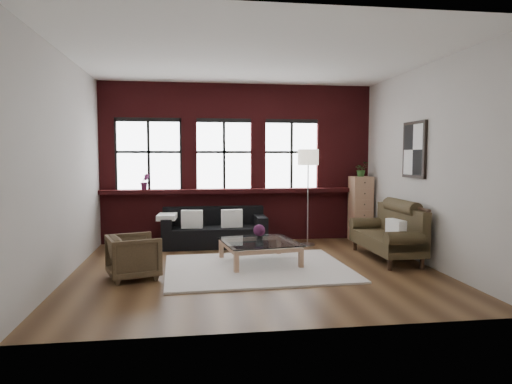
{
  "coord_description": "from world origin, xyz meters",
  "views": [
    {
      "loc": [
        -0.95,
        -6.87,
        1.75
      ],
      "look_at": [
        0.1,
        0.6,
        1.15
      ],
      "focal_mm": 32.0,
      "sensor_mm": 36.0,
      "label": 1
    }
  ],
  "objects": [
    {
      "name": "wall_right",
      "position": [
        2.75,
        0.0,
        1.6
      ],
      "size": [
        0.0,
        5.0,
        5.0
      ],
      "primitive_type": "plane",
      "rotation": [
        1.57,
        0.0,
        -1.57
      ],
      "color": "#B5B1A9",
      "rests_on": "ground"
    },
    {
      "name": "drawer_chest",
      "position": [
        2.49,
        2.09,
        0.66
      ],
      "size": [
        0.41,
        0.41,
        1.32
      ],
      "primitive_type": "cube",
      "color": "#A87B5B",
      "rests_on": "floor"
    },
    {
      "name": "sill_ledge",
      "position": [
        0.0,
        2.35,
        1.04
      ],
      "size": [
        5.5,
        0.3,
        0.08
      ],
      "primitive_type": "cube",
      "color": "#4D1214",
      "rests_on": "brick_backwall"
    },
    {
      "name": "wall_left",
      "position": [
        -2.75,
        0.0,
        1.6
      ],
      "size": [
        0.0,
        5.0,
        5.0
      ],
      "primitive_type": "plane",
      "rotation": [
        1.57,
        0.0,
        1.57
      ],
      "color": "#B5B1A9",
      "rests_on": "ground"
    },
    {
      "name": "wall_back",
      "position": [
        0.0,
        2.5,
        1.6
      ],
      "size": [
        5.5,
        0.0,
        5.5
      ],
      "primitive_type": "plane",
      "rotation": [
        1.57,
        0.0,
        0.0
      ],
      "color": "#B5B1A9",
      "rests_on": "ground"
    },
    {
      "name": "flowers",
      "position": [
        0.12,
        0.34,
        0.55
      ],
      "size": [
        0.19,
        0.19,
        0.19
      ],
      "primitive_type": "sphere",
      "color": "#4A193C",
      "rests_on": "vase"
    },
    {
      "name": "pillow_settee",
      "position": [
        2.22,
        -0.14,
        0.58
      ],
      "size": [
        0.2,
        0.4,
        0.34
      ],
      "primitive_type": "cube",
      "rotation": [
        0.0,
        0.0,
        0.15
      ],
      "color": "white",
      "rests_on": "vintage_settee"
    },
    {
      "name": "armchair",
      "position": [
        -1.79,
        -0.28,
        0.32
      ],
      "size": [
        0.87,
        0.86,
        0.63
      ],
      "primitive_type": "imported",
      "rotation": [
        0.0,
        0.0,
        1.89
      ],
      "color": "#3F311F",
      "rests_on": "floor"
    },
    {
      "name": "sill_plant",
      "position": [
        -1.87,
        2.32,
        1.24
      ],
      "size": [
        0.21,
        0.19,
        0.32
      ],
      "primitive_type": "imported",
      "rotation": [
        0.0,
        0.0,
        0.32
      ],
      "color": "#4A193C",
      "rests_on": "sill_ledge"
    },
    {
      "name": "vase",
      "position": [
        0.12,
        0.34,
        0.44
      ],
      "size": [
        0.14,
        0.14,
        0.14
      ],
      "primitive_type": "imported",
      "rotation": [
        0.0,
        0.0,
        -0.05
      ],
      "color": "#B2B2B2",
      "rests_on": "coffee_table"
    },
    {
      "name": "floor_lamp",
      "position": [
        1.28,
        1.74,
        1.01
      ],
      "size": [
        0.4,
        0.4,
        2.02
      ],
      "primitive_type": null,
      "color": "#A5A5A8",
      "rests_on": "floor"
    },
    {
      "name": "floor",
      "position": [
        0.0,
        0.0,
        0.0
      ],
      "size": [
        5.5,
        5.5,
        0.0
      ],
      "primitive_type": "plane",
      "color": "#442C19",
      "rests_on": "ground"
    },
    {
      "name": "window_left",
      "position": [
        -1.8,
        2.45,
        1.75
      ],
      "size": [
        1.38,
        0.1,
        1.5
      ],
      "primitive_type": null,
      "color": "black",
      "rests_on": "brick_backwall"
    },
    {
      "name": "wall_poster",
      "position": [
        2.72,
        0.3,
        1.85
      ],
      "size": [
        0.05,
        0.74,
        0.94
      ],
      "primitive_type": null,
      "color": "black",
      "rests_on": "wall_right"
    },
    {
      "name": "pillow_a",
      "position": [
        -0.96,
        1.8,
        0.55
      ],
      "size": [
        0.41,
        0.19,
        0.34
      ],
      "primitive_type": "cube",
      "rotation": [
        0.0,
        0.0,
        -0.12
      ],
      "color": "white",
      "rests_on": "dark_sofa"
    },
    {
      "name": "pillow_b",
      "position": [
        -0.2,
        1.8,
        0.55
      ],
      "size": [
        0.41,
        0.16,
        0.34
      ],
      "primitive_type": "cube",
      "rotation": [
        0.0,
        0.0,
        0.06
      ],
      "color": "white",
      "rests_on": "dark_sofa"
    },
    {
      "name": "dark_sofa",
      "position": [
        -0.53,
        1.9,
        0.36
      ],
      "size": [
        1.99,
        0.81,
        0.72
      ],
      "primitive_type": null,
      "color": "black",
      "rests_on": "floor"
    },
    {
      "name": "coffee_table",
      "position": [
        0.12,
        0.34,
        0.18
      ],
      "size": [
        1.31,
        1.31,
        0.39
      ],
      "primitive_type": null,
      "rotation": [
        0.0,
        0.0,
        0.15
      ],
      "color": "#A87B5B",
      "rests_on": "shag_rug"
    },
    {
      "name": "ceiling",
      "position": [
        0.0,
        0.0,
        3.2
      ],
      "size": [
        5.5,
        5.5,
        0.0
      ],
      "primitive_type": "plane",
      "rotation": [
        3.14,
        0.0,
        0.0
      ],
      "color": "white",
      "rests_on": "ground"
    },
    {
      "name": "window_right",
      "position": [
        1.1,
        2.45,
        1.75
      ],
      "size": [
        1.38,
        0.1,
        1.5
      ],
      "primitive_type": null,
      "color": "black",
      "rests_on": "brick_backwall"
    },
    {
      "name": "window_mid",
      "position": [
        -0.3,
        2.45,
        1.75
      ],
      "size": [
        1.38,
        0.1,
        1.5
      ],
      "primitive_type": null,
      "color": "black",
      "rests_on": "brick_backwall"
    },
    {
      "name": "potted_plant_top",
      "position": [
        2.49,
        2.09,
        1.48
      ],
      "size": [
        0.33,
        0.3,
        0.3
      ],
      "primitive_type": "imported",
      "rotation": [
        0.0,
        0.0,
        0.29
      ],
      "color": "#2D5923",
      "rests_on": "drawer_chest"
    },
    {
      "name": "wall_front",
      "position": [
        0.0,
        -2.5,
        1.6
      ],
      "size": [
        5.5,
        0.0,
        5.5
      ],
      "primitive_type": "plane",
      "rotation": [
        -1.57,
        0.0,
        0.0
      ],
      "color": "#B5B1A9",
      "rests_on": "ground"
    },
    {
      "name": "brick_backwall",
      "position": [
        0.0,
        2.44,
        1.6
      ],
      "size": [
        5.5,
        0.12,
        3.2
      ],
      "primitive_type": null,
      "color": "#4D1214",
      "rests_on": "floor"
    },
    {
      "name": "shag_rug",
      "position": [
        0.03,
        0.01,
        0.01
      ],
      "size": [
        2.87,
        2.29,
        0.03
      ],
      "primitive_type": "cube",
      "rotation": [
        0.0,
        0.0,
        0.04
      ],
      "color": "beige",
      "rests_on": "floor"
    },
    {
      "name": "vintage_settee",
      "position": [
        2.3,
        0.4,
        0.47
      ],
      "size": [
        0.78,
        1.76,
        0.94
      ],
      "primitive_type": null,
      "color": "#372D19",
      "rests_on": "floor"
    }
  ]
}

